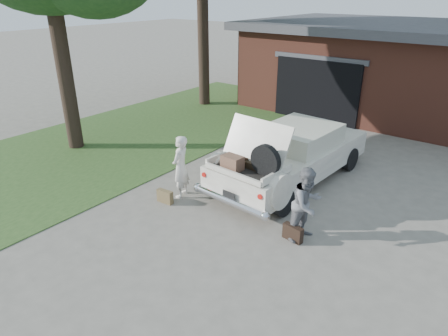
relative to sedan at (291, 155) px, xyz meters
The scene contains 8 objects.
ground 3.05m from the sedan, 95.62° to the right, with size 90.00×90.00×0.00m, color gray.
grass_strip 5.83m from the sedan, behind, with size 6.00×16.00×0.02m, color #2D4C1E.
house 8.60m from the sedan, 85.36° to the left, with size 12.80×7.80×3.30m.
sedan is the anchor object (origin of this frame).
woman_left 2.78m from the sedan, 125.19° to the right, with size 0.54×0.35×1.48m, color silver.
woman_right 2.56m from the sedan, 54.72° to the right, with size 0.72×0.56×1.48m, color slate.
suitcase_left 3.27m from the sedan, 121.37° to the right, with size 0.39×0.13×0.30m, color olive.
suitcase_right 2.72m from the sedan, 59.69° to the right, with size 0.41×0.13×0.32m, color black.
Camera 1 is at (4.55, -5.30, 4.45)m, focal length 32.00 mm.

